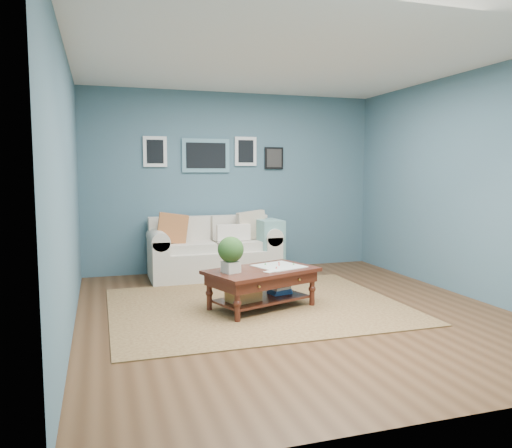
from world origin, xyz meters
name	(u,v)px	position (x,y,z in m)	size (l,w,h in m)	color
room_shell	(292,186)	(-0.01, 0.06, 1.36)	(5.00, 5.02, 2.70)	brown
area_rug	(257,306)	(-0.32, 0.31, 0.01)	(3.21, 2.57, 0.01)	#56351E
loveseat	(219,250)	(-0.35, 2.02, 0.39)	(1.87, 0.85, 0.96)	beige
coffee_table	(257,276)	(-0.36, 0.19, 0.37)	(1.35, 1.05, 0.83)	#38160E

